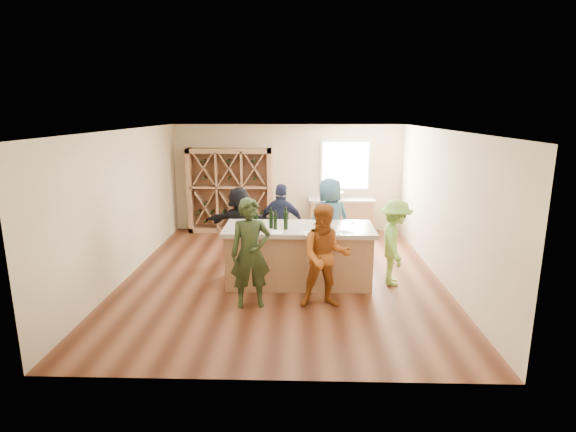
{
  "coord_description": "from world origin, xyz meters",
  "views": [
    {
      "loc": [
        0.35,
        -8.26,
        3.14
      ],
      "look_at": [
        0.1,
        0.2,
        1.15
      ],
      "focal_mm": 28.0,
      "sensor_mm": 36.0,
      "label": 1
    }
  ],
  "objects_px": {
    "sink": "(334,195)",
    "wine_bottle_d": "(275,222)",
    "person_near_right": "(326,256)",
    "person_far_mid": "(282,224)",
    "wine_bottle_b": "(256,222)",
    "wine_bottle_c": "(271,220)",
    "tasting_counter_base": "(299,257)",
    "wine_bottle_a": "(253,220)",
    "person_near_left": "(251,253)",
    "person_far_left": "(240,224)",
    "wine_rack": "(230,191)",
    "person_far_right": "(329,221)",
    "wine_bottle_e": "(286,221)",
    "person_server": "(395,243)"
  },
  "relations": [
    {
      "from": "wine_bottle_b",
      "to": "wine_rack",
      "type": "bearing_deg",
      "value": 105.16
    },
    {
      "from": "person_near_left",
      "to": "person_far_right",
      "type": "distance_m",
      "value": 2.57
    },
    {
      "from": "wine_bottle_d",
      "to": "person_near_right",
      "type": "relative_size",
      "value": 0.16
    },
    {
      "from": "sink",
      "to": "person_near_right",
      "type": "relative_size",
      "value": 0.32
    },
    {
      "from": "tasting_counter_base",
      "to": "person_near_left",
      "type": "relative_size",
      "value": 1.44
    },
    {
      "from": "wine_bottle_b",
      "to": "person_far_right",
      "type": "bearing_deg",
      "value": 45.39
    },
    {
      "from": "person_far_mid",
      "to": "person_far_left",
      "type": "relative_size",
      "value": 1.05
    },
    {
      "from": "wine_bottle_a",
      "to": "person_far_left",
      "type": "distance_m",
      "value": 1.53
    },
    {
      "from": "person_near_right",
      "to": "person_far_mid",
      "type": "height_order",
      "value": "person_near_right"
    },
    {
      "from": "wine_rack",
      "to": "person_far_right",
      "type": "distance_m",
      "value": 3.51
    },
    {
      "from": "tasting_counter_base",
      "to": "person_server",
      "type": "xyz_separation_m",
      "value": [
        1.75,
        -0.0,
        0.3
      ]
    },
    {
      "from": "wine_bottle_a",
      "to": "person_near_left",
      "type": "height_order",
      "value": "person_near_left"
    },
    {
      "from": "person_server",
      "to": "wine_bottle_b",
      "type": "bearing_deg",
      "value": 102.33
    },
    {
      "from": "person_near_left",
      "to": "wine_bottle_a",
      "type": "bearing_deg",
      "value": 80.08
    },
    {
      "from": "wine_bottle_b",
      "to": "wine_bottle_c",
      "type": "relative_size",
      "value": 1.05
    },
    {
      "from": "wine_rack",
      "to": "sink",
      "type": "height_order",
      "value": "wine_rack"
    },
    {
      "from": "wine_bottle_e",
      "to": "person_near_right",
      "type": "bearing_deg",
      "value": -51.72
    },
    {
      "from": "wine_bottle_c",
      "to": "person_far_left",
      "type": "xyz_separation_m",
      "value": [
        -0.76,
        1.35,
        -0.42
      ]
    },
    {
      "from": "tasting_counter_base",
      "to": "person_server",
      "type": "height_order",
      "value": "person_server"
    },
    {
      "from": "wine_bottle_e",
      "to": "person_server",
      "type": "relative_size",
      "value": 0.2
    },
    {
      "from": "person_near_left",
      "to": "person_server",
      "type": "height_order",
      "value": "person_near_left"
    },
    {
      "from": "wine_bottle_b",
      "to": "wine_bottle_e",
      "type": "height_order",
      "value": "wine_bottle_e"
    },
    {
      "from": "person_far_mid",
      "to": "person_far_right",
      "type": "xyz_separation_m",
      "value": [
        0.99,
        -0.0,
        0.06
      ]
    },
    {
      "from": "tasting_counter_base",
      "to": "person_far_mid",
      "type": "relative_size",
      "value": 1.54
    },
    {
      "from": "wine_bottle_b",
      "to": "person_server",
      "type": "xyz_separation_m",
      "value": [
        2.51,
        0.29,
        -0.44
      ]
    },
    {
      "from": "wine_rack",
      "to": "person_server",
      "type": "relative_size",
      "value": 1.38
    },
    {
      "from": "tasting_counter_base",
      "to": "person_far_mid",
      "type": "distance_m",
      "value": 1.22
    },
    {
      "from": "person_server",
      "to": "person_near_right",
      "type": "bearing_deg",
      "value": 133.86
    },
    {
      "from": "person_near_left",
      "to": "person_far_mid",
      "type": "bearing_deg",
      "value": 66.46
    },
    {
      "from": "sink",
      "to": "wine_bottle_d",
      "type": "height_order",
      "value": "wine_bottle_d"
    },
    {
      "from": "wine_bottle_a",
      "to": "wine_bottle_e",
      "type": "distance_m",
      "value": 0.58
    },
    {
      "from": "wine_bottle_e",
      "to": "person_far_right",
      "type": "bearing_deg",
      "value": 56.47
    },
    {
      "from": "sink",
      "to": "person_near_left",
      "type": "relative_size",
      "value": 0.3
    },
    {
      "from": "wine_bottle_c",
      "to": "person_near_left",
      "type": "height_order",
      "value": "person_near_left"
    },
    {
      "from": "wine_rack",
      "to": "wine_bottle_b",
      "type": "bearing_deg",
      "value": -74.84
    },
    {
      "from": "wine_rack",
      "to": "tasting_counter_base",
      "type": "bearing_deg",
      "value": -63.36
    },
    {
      "from": "person_far_right",
      "to": "wine_bottle_b",
      "type": "bearing_deg",
      "value": 29.47
    },
    {
      "from": "tasting_counter_base",
      "to": "person_near_right",
      "type": "distance_m",
      "value": 1.18
    },
    {
      "from": "sink",
      "to": "wine_bottle_c",
      "type": "bearing_deg",
      "value": -110.7
    },
    {
      "from": "wine_bottle_c",
      "to": "person_near_right",
      "type": "height_order",
      "value": "person_near_right"
    },
    {
      "from": "person_server",
      "to": "wine_bottle_a",
      "type": "bearing_deg",
      "value": 99.37
    },
    {
      "from": "wine_bottle_c",
      "to": "wine_bottle_e",
      "type": "distance_m",
      "value": 0.28
    },
    {
      "from": "wine_bottle_c",
      "to": "person_far_left",
      "type": "height_order",
      "value": "person_far_left"
    },
    {
      "from": "person_far_right",
      "to": "person_near_left",
      "type": "bearing_deg",
      "value": 41.08
    },
    {
      "from": "person_near_left",
      "to": "person_server",
      "type": "distance_m",
      "value": 2.73
    },
    {
      "from": "wine_bottle_a",
      "to": "wine_bottle_b",
      "type": "xyz_separation_m",
      "value": [
        0.06,
        -0.13,
        0.0
      ]
    },
    {
      "from": "wine_bottle_a",
      "to": "person_far_left",
      "type": "bearing_deg",
      "value": 107.52
    },
    {
      "from": "sink",
      "to": "person_near_left",
      "type": "bearing_deg",
      "value": -109.84
    },
    {
      "from": "person_near_left",
      "to": "person_near_right",
      "type": "relative_size",
      "value": 1.05
    },
    {
      "from": "wine_bottle_e",
      "to": "person_near_left",
      "type": "relative_size",
      "value": 0.17
    }
  ]
}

